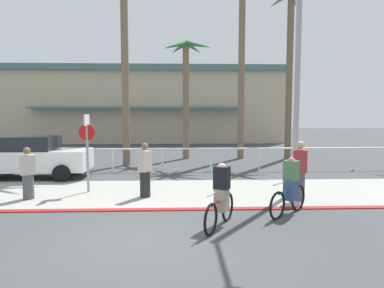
# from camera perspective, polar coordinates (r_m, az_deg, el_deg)

# --- Properties ---
(ground_plane) EXTENTS (80.00, 80.00, 0.00)m
(ground_plane) POSITION_cam_1_polar(r_m,az_deg,el_deg) (17.26, -4.66, -3.57)
(ground_plane) COLOR #424447
(sidewalk_strip) EXTENTS (44.00, 4.00, 0.02)m
(sidewalk_strip) POSITION_cam_1_polar(r_m,az_deg,el_deg) (11.57, -5.88, -7.92)
(sidewalk_strip) COLOR #9E9E93
(sidewalk_strip) RESTS_ON ground
(curb_paint) EXTENTS (44.00, 0.24, 0.03)m
(curb_paint) POSITION_cam_1_polar(r_m,az_deg,el_deg) (9.63, -6.65, -10.59)
(curb_paint) COLOR maroon
(curb_paint) RESTS_ON ground
(building_backdrop) EXTENTS (25.33, 11.73, 6.55)m
(building_backdrop) POSITION_cam_1_polar(r_m,az_deg,el_deg) (34.37, -7.89, 6.27)
(building_backdrop) COLOR #BCAD8E
(building_backdrop) RESTS_ON ground
(rail_fence) EXTENTS (26.43, 0.08, 1.04)m
(rail_fence) POSITION_cam_1_polar(r_m,az_deg,el_deg) (15.66, -4.91, -1.39)
(rail_fence) COLOR white
(rail_fence) RESTS_ON ground
(stop_sign_bike_lane) EXTENTS (0.52, 0.56, 2.56)m
(stop_sign_bike_lane) POSITION_cam_1_polar(r_m,az_deg,el_deg) (11.83, -16.76, 0.36)
(stop_sign_bike_lane) COLOR gray
(stop_sign_bike_lane) RESTS_ON ground
(streetlight_curb) EXTENTS (0.24, 2.54, 7.50)m
(streetlight_curb) POSITION_cam_1_polar(r_m,az_deg,el_deg) (11.57, 17.29, 13.15)
(streetlight_curb) COLOR #9EA0A5
(streetlight_curb) RESTS_ON ground
(palm_tree_2) EXTENTS (3.06, 3.16, 9.66)m
(palm_tree_2) POSITION_cam_1_polar(r_m,az_deg,el_deg) (18.03, -11.03, 19.78)
(palm_tree_2) COLOR #756047
(palm_tree_2) RESTS_ON ground
(palm_tree_3) EXTENTS (2.80, 3.47, 6.63)m
(palm_tree_3) POSITION_cam_1_polar(r_m,az_deg,el_deg) (19.92, -1.00, 11.74)
(palm_tree_3) COLOR #756047
(palm_tree_3) RESTS_ON ground
(palm_tree_4) EXTENTS (3.29, 3.26, 9.80)m
(palm_tree_4) POSITION_cam_1_polar(r_m,az_deg,el_deg) (20.52, 8.03, 18.44)
(palm_tree_4) COLOR #756047
(palm_tree_4) RESTS_ON ground
(palm_tree_5) EXTENTS (2.72, 3.22, 9.27)m
(palm_tree_5) POSITION_cam_1_polar(r_m,az_deg,el_deg) (20.65, 15.79, 15.73)
(palm_tree_5) COLOR brown
(palm_tree_5) RESTS_ON ground
(car_white_1) EXTENTS (4.40, 2.02, 1.69)m
(car_white_1) POSITION_cam_1_polar(r_m,az_deg,el_deg) (15.37, -24.72, -1.85)
(car_white_1) COLOR white
(car_white_1) RESTS_ON ground
(cyclist_teal_0) EXTENTS (1.34, 1.32, 1.50)m
(cyclist_teal_0) POSITION_cam_1_polar(r_m,az_deg,el_deg) (9.45, 15.69, -6.82)
(cyclist_teal_0) COLOR black
(cyclist_teal_0) RESTS_ON ground
(cyclist_red_1) EXTENTS (0.89, 1.65, 1.50)m
(cyclist_red_1) POSITION_cam_1_polar(r_m,az_deg,el_deg) (8.15, 4.75, -8.57)
(cyclist_red_1) COLOR black
(cyclist_red_1) RESTS_ON ground
(pedestrian_0) EXTENTS (0.48, 0.45, 1.59)m
(pedestrian_0) POSITION_cam_1_polar(r_m,az_deg,el_deg) (11.64, -25.23, -4.70)
(pedestrian_0) COLOR #4C4C51
(pedestrian_0) RESTS_ON ground
(pedestrian_1) EXTENTS (0.44, 0.48, 1.70)m
(pedestrian_1) POSITION_cam_1_polar(r_m,az_deg,el_deg) (10.88, -7.68, -4.61)
(pedestrian_1) COLOR #232326
(pedestrian_1) RESTS_ON ground
(pedestrian_2) EXTENTS (0.45, 0.39, 1.79)m
(pedestrian_2) POSITION_cam_1_polar(r_m,az_deg,el_deg) (10.87, 17.16, -4.55)
(pedestrian_2) COLOR #4C4C51
(pedestrian_2) RESTS_ON ground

